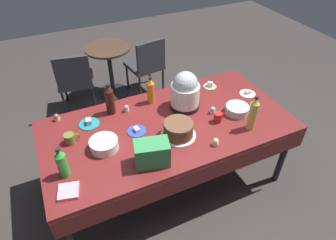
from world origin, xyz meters
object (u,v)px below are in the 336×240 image
(cupcake_lemon, at_px, (126,108))
(maroon_chair_right, at_px, (147,63))
(cupcake_vanilla, at_px, (57,117))
(soda_bottle_ginger_ale, at_px, (253,114))
(coffee_mug_olive, at_px, (70,138))
(dessert_plate_teal, at_px, (89,123))
(soda_carton, at_px, (152,153))
(dessert_plate_cobalt, at_px, (137,131))
(round_cafe_table, at_px, (110,62))
(dessert_plate_sage, at_px, (210,86))
(ceramic_snack_bowl, at_px, (104,144))
(potluck_table, at_px, (168,130))
(coffee_mug_red, at_px, (218,117))
(cupcake_cocoa, at_px, (213,110))
(cupcake_rose, at_px, (216,142))
(slow_cooker, at_px, (185,91))
(soda_bottle_orange_juice, at_px, (151,91))
(soda_bottle_lime_soda, at_px, (62,163))
(maroon_chair_left, at_px, (75,79))
(glass_salad_bowl, at_px, (237,109))
(soda_bottle_cola, at_px, (110,100))
(dessert_plate_cream, at_px, (248,93))
(frosted_layer_cake, at_px, (178,130))

(cupcake_lemon, xyz_separation_m, maroon_chair_right, (0.68, 1.25, -0.29))
(cupcake_vanilla, bearing_deg, soda_bottle_ginger_ale, -28.41)
(coffee_mug_olive, bearing_deg, dessert_plate_teal, 41.60)
(cupcake_vanilla, relative_size, soda_carton, 0.26)
(cupcake_lemon, xyz_separation_m, soda_carton, (-0.03, -0.70, 0.07))
(dessert_plate_cobalt, height_order, soda_carton, soda_carton)
(dessert_plate_cobalt, bearing_deg, round_cafe_table, 82.50)
(dessert_plate_sage, distance_m, coffee_mug_olive, 1.50)
(cupcake_lemon, xyz_separation_m, cupcake_vanilla, (-0.61, 0.14, 0.00))
(cupcake_lemon, bearing_deg, maroon_chair_right, 61.36)
(soda_bottle_ginger_ale, bearing_deg, ceramic_snack_bowl, 166.76)
(potluck_table, relative_size, cupcake_lemon, 32.59)
(maroon_chair_right, distance_m, round_cafe_table, 0.51)
(potluck_table, bearing_deg, coffee_mug_red, -19.26)
(cupcake_cocoa, distance_m, round_cafe_table, 1.93)
(dessert_plate_sage, distance_m, cupcake_lemon, 0.93)
(dessert_plate_cobalt, xyz_separation_m, cupcake_cocoa, (0.73, -0.05, 0.02))
(cupcake_cocoa, relative_size, cupcake_rose, 1.00)
(slow_cooker, relative_size, ceramic_snack_bowl, 1.62)
(dessert_plate_sage, bearing_deg, potluck_table, -150.47)
(dessert_plate_cobalt, bearing_deg, ceramic_snack_bowl, -164.51)
(dessert_plate_teal, height_order, soda_bottle_orange_juice, soda_bottle_orange_juice)
(soda_bottle_lime_soda, height_order, coffee_mug_red, soda_bottle_lime_soda)
(coffee_mug_red, xyz_separation_m, maroon_chair_left, (-0.99, 1.74, -0.30))
(glass_salad_bowl, xyz_separation_m, soda_bottle_cola, (-1.06, 0.49, 0.10))
(dessert_plate_cobalt, distance_m, dessert_plate_cream, 1.22)
(potluck_table, distance_m, cupcake_cocoa, 0.45)
(ceramic_snack_bowl, xyz_separation_m, dessert_plate_sage, (1.25, 0.43, -0.03))
(potluck_table, height_order, soda_bottle_orange_juice, soda_bottle_orange_juice)
(soda_bottle_cola, relative_size, coffee_mug_olive, 2.43)
(cupcake_cocoa, xyz_separation_m, soda_bottle_cola, (-0.85, 0.41, 0.11))
(potluck_table, bearing_deg, glass_salad_bowl, -9.97)
(soda_bottle_cola, height_order, round_cafe_table, soda_bottle_cola)
(frosted_layer_cake, bearing_deg, soda_bottle_lime_soda, -177.97)
(soda_bottle_orange_juice, height_order, coffee_mug_olive, soda_bottle_orange_juice)
(maroon_chair_left, bearing_deg, soda_bottle_cola, -82.61)
(dessert_plate_sage, xyz_separation_m, soda_bottle_orange_juice, (-0.66, 0.01, 0.12))
(dessert_plate_cobalt, bearing_deg, soda_bottle_ginger_ale, -22.14)
(soda_bottle_cola, bearing_deg, dessert_plate_cream, -11.98)
(round_cafe_table, bearing_deg, dessert_plate_cream, -60.21)
(dessert_plate_cobalt, distance_m, coffee_mug_red, 0.73)
(dessert_plate_cobalt, bearing_deg, cupcake_vanilla, 143.30)
(soda_bottle_cola, relative_size, coffee_mug_red, 2.72)
(slow_cooker, xyz_separation_m, cupcake_vanilla, (-1.14, 0.30, -0.14))
(ceramic_snack_bowl, bearing_deg, cupcake_vanilla, 118.92)
(cupcake_cocoa, height_order, cupcake_vanilla, same)
(cupcake_cocoa, relative_size, cupcake_lemon, 1.00)
(ceramic_snack_bowl, xyz_separation_m, soda_bottle_orange_juice, (0.58, 0.44, 0.09))
(coffee_mug_red, bearing_deg, soda_bottle_cola, 147.55)
(frosted_layer_cake, bearing_deg, maroon_chair_right, 77.34)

